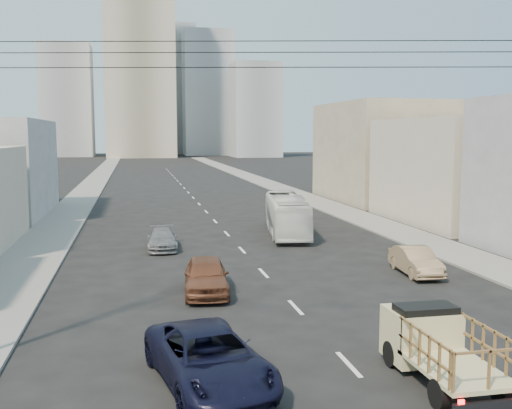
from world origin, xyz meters
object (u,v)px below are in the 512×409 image
object	(u,v)px
flatbed_pickup	(440,342)
sedan_tan	(416,261)
city_bus	(287,215)
sedan_grey	(162,239)
navy_pickup	(209,358)
sedan_brown	(206,276)

from	to	relation	value
flatbed_pickup	sedan_tan	size ratio (longest dim) A/B	1.09
city_bus	sedan_grey	xyz separation A→B (m)	(-8.55, -3.67, -0.74)
navy_pickup	sedan_brown	size ratio (longest dim) A/B	1.20
flatbed_pickup	sedan_grey	xyz separation A→B (m)	(-6.63, 20.81, -0.48)
city_bus	navy_pickup	bearing A→B (deg)	-100.51
flatbed_pickup	sedan_grey	size ratio (longest dim) A/B	1.05
sedan_tan	sedan_grey	world-z (taller)	sedan_tan
sedan_brown	sedan_grey	bearing A→B (deg)	102.56
navy_pickup	sedan_grey	xyz separation A→B (m)	(-0.36, 19.87, -0.16)
navy_pickup	city_bus	xyz separation A→B (m)	(8.19, 23.54, 0.58)
sedan_brown	sedan_tan	distance (m)	10.51
flatbed_pickup	city_bus	xyz separation A→B (m)	(1.92, 24.48, 0.26)
flatbed_pickup	city_bus	size ratio (longest dim) A/B	0.45
flatbed_pickup	sedan_brown	world-z (taller)	flatbed_pickup
flatbed_pickup	city_bus	world-z (taller)	city_bus
navy_pickup	sedan_brown	xyz separation A→B (m)	(1.04, 9.44, 0.02)
city_bus	sedan_grey	distance (m)	9.34
sedan_tan	sedan_brown	bearing A→B (deg)	-167.52
navy_pickup	sedan_tan	bearing A→B (deg)	32.61
navy_pickup	flatbed_pickup	bearing A→B (deg)	-19.57
navy_pickup	sedan_tan	xyz separation A→B (m)	(11.45, 10.93, -0.10)
sedan_brown	sedan_tan	world-z (taller)	sedan_brown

